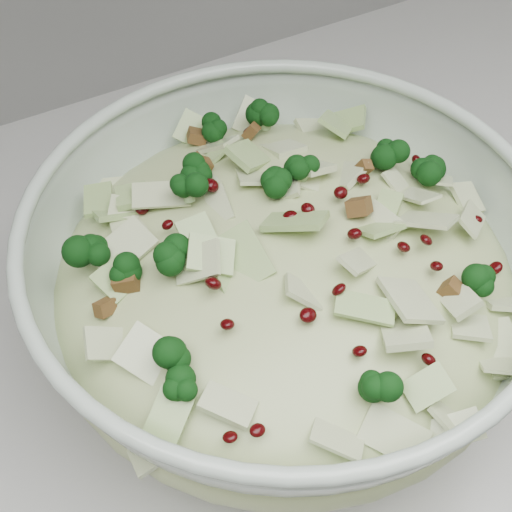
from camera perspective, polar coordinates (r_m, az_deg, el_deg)
The scene contains 2 objects.
mixing_bowl at distance 0.51m, azimuth 2.27°, elevation -2.16°, with size 0.43×0.43×0.14m.
salad at distance 0.49m, azimuth 2.35°, elevation -0.48°, with size 0.39×0.39×0.14m.
Camera 1 is at (0.02, 1.33, 1.37)m, focal length 50.00 mm.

